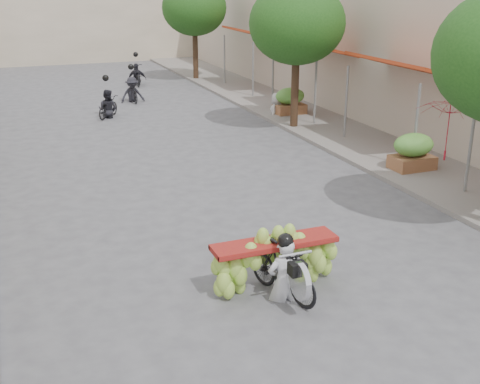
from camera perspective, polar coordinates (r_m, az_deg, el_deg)
name	(u,v)px	position (r m, az deg, el deg)	size (l,w,h in m)	color
sidewalk_right	(319,118)	(24.12, 7.48, 6.94)	(4.00, 60.00, 0.12)	gray
shophouse_row_right	(447,40)	(25.66, 19.01, 13.49)	(9.77, 40.00, 6.00)	#BEAF9E
far_building	(64,6)	(43.83, -16.35, 16.58)	(20.00, 6.00, 7.00)	beige
street_tree_mid	(297,24)	(21.96, 5.42, 15.61)	(3.40, 3.40, 5.25)	#3A2719
street_tree_far	(194,8)	(33.10, -4.35, 17.00)	(3.40, 3.40, 5.25)	#3A2719
produce_crate_mid	(413,149)	(17.85, 16.11, 3.96)	(1.20, 0.88, 1.16)	brown
produce_crate_far	(290,99)	(24.49, 4.76, 8.80)	(1.20, 0.88, 1.16)	brown
banana_motorbike	(280,258)	(10.60, 3.80, -6.24)	(2.29, 1.88, 2.07)	black
market_umbrella	(453,99)	(16.30, 19.55, 8.30)	(2.27, 2.27, 1.63)	#A91626
pedestrian	(277,93)	(24.46, 3.55, 9.37)	(0.94, 0.89, 1.66)	silver
bg_motorbike_a	(107,98)	(24.78, -12.49, 8.66)	(1.30, 1.53, 1.95)	black
bg_motorbike_b	(132,83)	(27.69, -10.22, 10.14)	(1.09, 1.61, 1.95)	black
bg_motorbike_c	(137,70)	(32.17, -9.79, 11.30)	(1.03, 1.86, 1.95)	black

